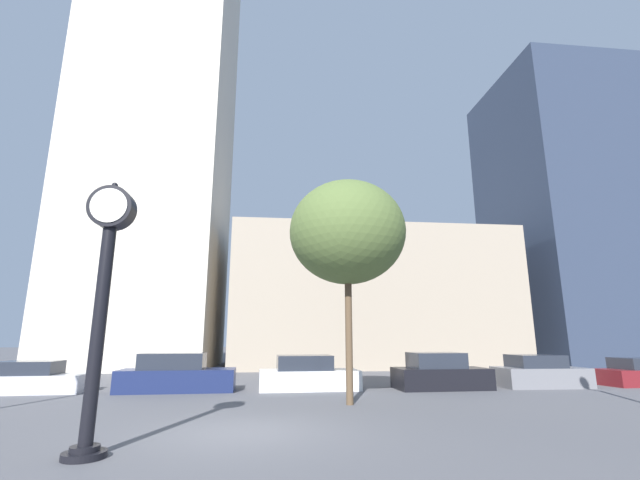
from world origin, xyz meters
The scene contains 11 objects.
ground_plane centered at (0.00, 0.00, 0.00)m, with size 200.00×200.00×0.00m, color #515156.
building_tall_tower centered at (-9.27, 24.00, 19.89)m, with size 11.03×12.00×39.78m.
building_storefront_row centered at (8.31, 24.00, 5.15)m, with size 21.21×12.00×10.30m.
building_glass_modern centered at (27.14, 24.00, 13.06)m, with size 11.52×12.00×26.13m.
street_clock centered at (-2.70, -1.94, 3.12)m, with size 0.88×0.78×5.31m.
car_silver centered at (-8.93, 8.29, 0.52)m, with size 4.11×1.96×1.23m.
car_navy centered at (-3.25, 8.14, 0.64)m, with size 4.68×1.89×1.53m.
car_white centered at (2.20, 8.24, 0.59)m, with size 4.28×2.04×1.41m.
car_black centered at (7.89, 7.82, 0.64)m, with size 4.03×2.03×1.52m.
car_grey centered at (12.63, 8.07, 0.59)m, with size 3.84×2.02×1.40m.
bare_tree centered at (3.23, 3.86, 5.82)m, with size 4.13×4.13×7.69m.
Camera 1 is at (0.65, -10.79, 2.13)m, focal length 24.00 mm.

